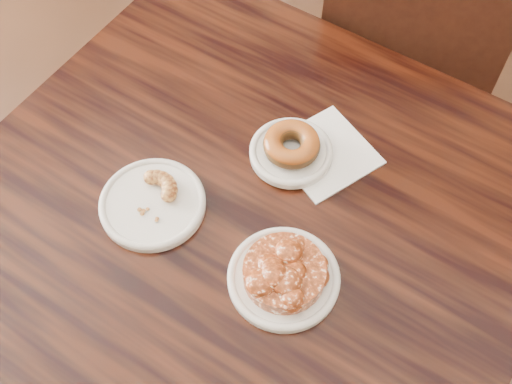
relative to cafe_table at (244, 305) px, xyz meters
The scene contains 9 objects.
cafe_table is the anchor object (origin of this frame).
chair_far 0.71m from the cafe_table, 85.21° to the left, with size 0.41×0.41×0.90m, color black, non-canonical shape.
napkin 0.42m from the cafe_table, 68.61° to the left, with size 0.15×0.15×0.00m, color white.
plate_donut 0.41m from the cafe_table, 82.33° to the left, with size 0.14×0.14×0.01m, color silver.
plate_cruller 0.41m from the cafe_table, 159.58° to the right, with size 0.17×0.17×0.01m, color silver.
plate_fritter 0.40m from the cafe_table, 31.26° to the right, with size 0.17×0.17×0.01m, color silver.
glazed_donut 0.43m from the cafe_table, 82.33° to the left, with size 0.10×0.10×0.03m, color brown.
apple_fritter 0.43m from the cafe_table, 31.26° to the right, with size 0.16×0.16×0.04m, color #4B1B08, non-canonical shape.
cruller_fragment 0.42m from the cafe_table, 159.58° to the right, with size 0.09×0.09×0.02m, color #622D13, non-canonical shape.
Camera 1 is at (0.39, -0.22, 1.64)m, focal length 45.00 mm.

